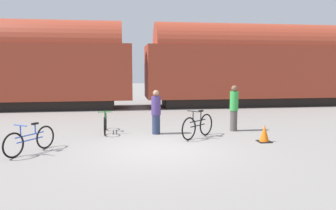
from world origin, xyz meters
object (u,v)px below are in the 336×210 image
Objects in this scene: freight_train at (139,63)px; person_in_green at (234,108)px; bicycle_blue at (30,140)px; bicycle_green at (105,123)px; traffic_cone at (264,134)px; bicycle_black at (198,126)px; person_in_purple at (156,112)px.

freight_train is 8.46m from person_in_green.
bicycle_blue is 6.99m from person_in_green.
bicycle_green is 4.73m from person_in_green.
traffic_cone is at bearing -24.16° from bicycle_green.
bicycle_green is (-1.63, -7.34, -2.26)m from freight_train.
bicycle_black is 0.78× the size of bicycle_green.
bicycle_green is (-3.10, 1.33, -0.05)m from bicycle_black.
person_in_green is 2.02m from traffic_cone.
person_in_green reaches higher than bicycle_blue.
freight_train is at bearing 70.40° from bicycle_blue.
traffic_cone is (3.39, -9.59, -2.35)m from freight_train.
person_in_purple is 3.71m from traffic_cone.
bicycle_black is at bearing 14.31° from bicycle_blue.
person_in_green is (4.69, -0.35, 0.51)m from bicycle_green.
bicycle_blue is 4.27m from person_in_purple.
person_in_purple reaches higher than traffic_cone.
traffic_cone is at bearing 50.32° from person_in_purple.
person_in_purple reaches higher than bicycle_blue.
bicycle_black is 3.37m from bicycle_green.
bicycle_green is at bearing -117.46° from person_in_purple.
person_in_green is at bearing -4.33° from bicycle_green.
bicycle_blue is at bearing -71.92° from person_in_purple.
freight_train is 15.65× the size of bicycle_green.
bicycle_green is 1.91m from person_in_purple.
bicycle_blue is at bearing -177.11° from traffic_cone.
bicycle_green is (1.91, 2.60, -0.01)m from bicycle_blue.
freight_train reaches higher than traffic_cone.
bicycle_green is 1.02× the size of person_in_green.
bicycle_black is 2.14m from traffic_cone.
bicycle_blue is 0.88× the size of bicycle_green.
freight_train is 10.44m from traffic_cone.
bicycle_black is 0.86× the size of person_in_purple.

